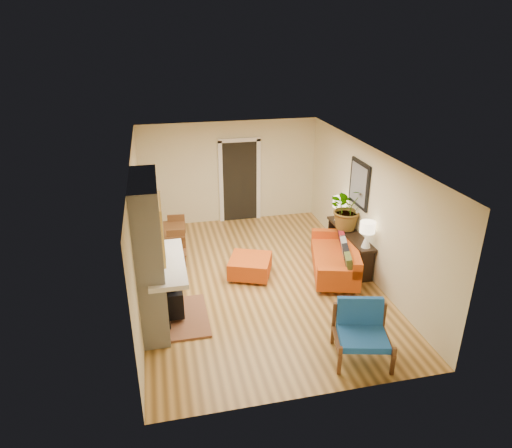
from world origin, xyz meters
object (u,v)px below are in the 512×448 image
at_px(sofa, 338,257).
at_px(dining_table, 173,235).
at_px(blue_chair, 362,328).
at_px(console_table, 350,238).
at_px(ottoman, 250,266).
at_px(houseplant, 348,208).
at_px(lamp_near, 367,231).
at_px(lamp_far, 339,206).

relative_size(sofa, dining_table, 1.31).
bearing_deg(dining_table, blue_chair, -56.04).
bearing_deg(console_table, ottoman, -177.42).
distance_m(dining_table, console_table, 3.80).
bearing_deg(ottoman, houseplant, 7.63).
bearing_deg(sofa, ottoman, 172.48).
height_order(console_table, lamp_near, lamp_near).
bearing_deg(lamp_near, blue_chair, -116.07).
bearing_deg(ottoman, console_table, 2.58).
xyz_separation_m(blue_chair, lamp_far, (1.03, 3.51, 0.59)).
xyz_separation_m(console_table, lamp_far, (0.00, 0.68, 0.49)).
bearing_deg(houseplant, blue_chair, -108.58).
distance_m(console_table, houseplant, 0.65).
bearing_deg(console_table, houseplant, 92.96).
xyz_separation_m(ottoman, lamp_near, (2.19, -0.64, 0.83)).
height_order(ottoman, dining_table, dining_table).
distance_m(sofa, lamp_near, 0.92).
relative_size(ottoman, houseplant, 1.10).
bearing_deg(lamp_near, ottoman, 163.83).
xyz_separation_m(blue_chair, houseplant, (1.02, 3.03, 0.73)).
relative_size(console_table, houseplant, 1.95).
bearing_deg(blue_chair, dining_table, 123.96).
bearing_deg(ottoman, lamp_far, 19.47).
relative_size(sofa, lamp_far, 3.89).
height_order(console_table, houseplant, houseplant).
bearing_deg(sofa, blue_chair, -104.33).
distance_m(sofa, blue_chair, 2.58).
relative_size(ottoman, blue_chair, 1.04).
distance_m(ottoman, blue_chair, 2.99).
distance_m(dining_table, lamp_near, 4.10).
bearing_deg(houseplant, ottoman, -172.37).
bearing_deg(sofa, lamp_far, 68.95).
xyz_separation_m(sofa, houseplant, (0.38, 0.53, 0.86)).
bearing_deg(console_table, lamp_far, 90.00).
xyz_separation_m(dining_table, lamp_near, (3.65, -1.79, 0.50)).
distance_m(ottoman, dining_table, 1.89).
distance_m(lamp_far, houseplant, 0.50).
bearing_deg(ottoman, lamp_near, -16.17).
height_order(sofa, ottoman, sofa).
height_order(sofa, houseplant, houseplant).
relative_size(lamp_near, houseplant, 0.57).
relative_size(dining_table, lamp_near, 2.97).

